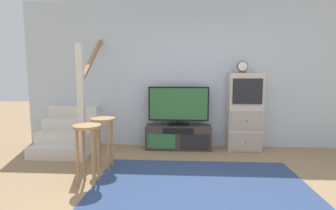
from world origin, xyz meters
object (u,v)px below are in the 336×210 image
at_px(desk_clock, 242,67).
at_px(side_cabinet, 244,112).
at_px(media_console, 178,137).
at_px(television, 178,105).
at_px(bar_stool_near, 88,140).
at_px(bar_stool_far, 103,132).

bearing_deg(desk_clock, side_cabinet, 12.91).
relative_size(media_console, television, 1.08).
relative_size(side_cabinet, desk_clock, 6.55).
bearing_deg(media_console, bar_stool_near, -124.77).
height_order(desk_clock, bar_stool_far, desk_clock).
height_order(side_cabinet, desk_clock, desk_clock).
distance_m(media_console, television, 0.59).
height_order(media_console, television, television).
bearing_deg(side_cabinet, television, 179.33).
bearing_deg(media_console, television, 90.00).
bearing_deg(television, desk_clock, -1.49).
height_order(television, bar_stool_far, television).
distance_m(television, bar_stool_far, 1.53).
distance_m(media_console, bar_stool_near, 1.91).
bearing_deg(bar_stool_near, television, 55.64).
xyz_separation_m(television, bar_stool_far, (-1.04, -1.09, -0.26)).
distance_m(media_console, side_cabinet, 1.26).
distance_m(side_cabinet, bar_stool_near, 2.74).
distance_m(bar_stool_near, bar_stool_far, 0.48).
bearing_deg(bar_stool_far, desk_clock, 26.47).
xyz_separation_m(media_console, bar_stool_near, (-1.08, -1.55, 0.33)).
distance_m(desk_clock, bar_stool_far, 2.56).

